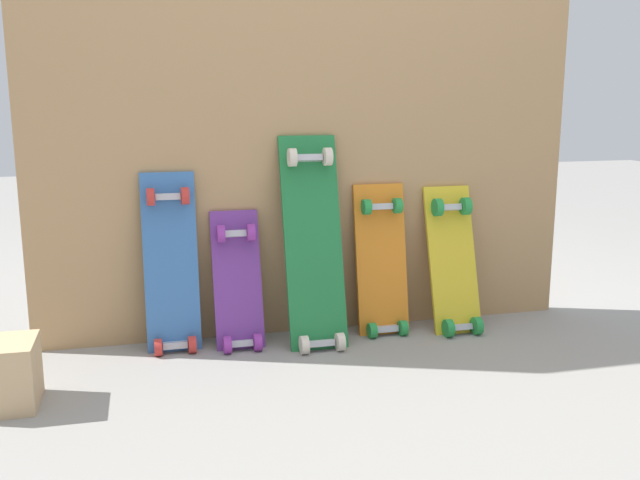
% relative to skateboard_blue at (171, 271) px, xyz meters
% --- Properties ---
extents(ground_plane, '(12.00, 12.00, 0.00)m').
position_rel_skateboard_blue_xyz_m(ground_plane, '(0.56, 0.02, -0.30)').
color(ground_plane, gray).
extents(plywood_wall_panel, '(2.15, 0.04, 1.72)m').
position_rel_skateboard_blue_xyz_m(plywood_wall_panel, '(0.56, 0.09, 0.56)').
color(plywood_wall_panel, tan).
rests_on(plywood_wall_panel, ground).
extents(skateboard_blue, '(0.20, 0.18, 0.72)m').
position_rel_skateboard_blue_xyz_m(skateboard_blue, '(0.00, 0.00, 0.00)').
color(skateboard_blue, '#386BAD').
rests_on(skateboard_blue, ground).
extents(skateboard_purple, '(0.18, 0.22, 0.57)m').
position_rel_skateboard_blue_xyz_m(skateboard_purple, '(0.24, -0.03, -0.08)').
color(skateboard_purple, '#6B338C').
rests_on(skateboard_purple, ground).
extents(skateboard_green, '(0.22, 0.30, 0.85)m').
position_rel_skateboard_blue_xyz_m(skateboard_green, '(0.53, -0.06, 0.06)').
color(skateboard_green, '#1E7238').
rests_on(skateboard_green, ground).
extents(skateboard_orange, '(0.21, 0.19, 0.65)m').
position_rel_skateboard_blue_xyz_m(skateboard_orange, '(0.82, -0.01, -0.04)').
color(skateboard_orange, orange).
rests_on(skateboard_orange, ground).
extents(skateboard_yellow, '(0.20, 0.26, 0.63)m').
position_rel_skateboard_blue_xyz_m(skateboard_yellow, '(1.11, -0.04, -0.04)').
color(skateboard_yellow, gold).
rests_on(skateboard_yellow, ground).
extents(wooden_crate, '(0.21, 0.21, 0.21)m').
position_rel_skateboard_blue_xyz_m(wooden_crate, '(-0.53, -0.40, -0.19)').
color(wooden_crate, tan).
rests_on(wooden_crate, ground).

